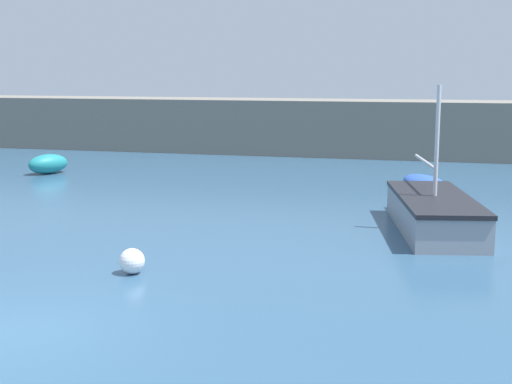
{
  "coord_description": "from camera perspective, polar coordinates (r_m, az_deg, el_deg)",
  "views": [
    {
      "loc": [
        6.98,
        -9.95,
        4.34
      ],
      "look_at": [
        1.37,
        10.84,
        0.68
      ],
      "focal_mm": 50.0,
      "sensor_mm": 36.0,
      "label": 1
    }
  ],
  "objects": [
    {
      "name": "fishing_dinghy_green",
      "position": [
        31.79,
        -16.29,
        2.17
      ],
      "size": [
        1.67,
        2.06,
        0.84
      ],
      "rotation": [
        0.0,
        0.0,
        1.11
      ],
      "color": "teal",
      "rests_on": "ground_plane"
    },
    {
      "name": "mooring_buoy_white",
      "position": [
        15.72,
        -9.89,
        -5.46
      ],
      "size": [
        0.56,
        0.56,
        0.56
      ],
      "primitive_type": "sphere",
      "color": "white",
      "rests_on": "ground_plane"
    },
    {
      "name": "sailboat_short_mast",
      "position": [
        20.14,
        14.05,
        -1.63
      ],
      "size": [
        2.99,
        6.01,
        3.98
      ],
      "rotation": [
        0.0,
        0.0,
        4.92
      ],
      "color": "gray",
      "rests_on": "ground_plane"
    },
    {
      "name": "ground_plane",
      "position": [
        12.94,
        -19.06,
        -10.97
      ],
      "size": [
        120.0,
        120.0,
        0.2
      ],
      "primitive_type": "cube",
      "color": "#2D5170"
    },
    {
      "name": "harbor_breakwater",
      "position": [
        38.07,
        4.49,
        5.23
      ],
      "size": [
        66.32,
        3.76,
        2.86
      ],
      "primitive_type": "cube",
      "color": "slate",
      "rests_on": "ground_plane"
    },
    {
      "name": "open_tender_yellow",
      "position": [
        26.68,
        13.42,
        0.64
      ],
      "size": [
        2.43,
        3.57,
        0.57
      ],
      "rotation": [
        0.0,
        0.0,
        1.95
      ],
      "color": "#2D56B7",
      "rests_on": "ground_plane"
    }
  ]
}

